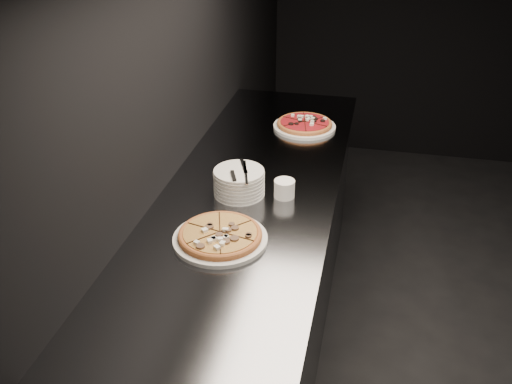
% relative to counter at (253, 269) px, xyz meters
% --- Properties ---
extents(wall_left, '(0.02, 5.00, 2.80)m').
position_rel_counter_xyz_m(wall_left, '(-0.37, 0.00, 0.94)').
color(wall_left, black).
rests_on(wall_left, floor).
extents(counter, '(0.74, 2.44, 0.92)m').
position_rel_counter_xyz_m(counter, '(0.00, 0.00, 0.00)').
color(counter, slate).
rests_on(counter, floor).
extents(pizza_mushroom, '(0.38, 0.38, 0.04)m').
position_rel_counter_xyz_m(pizza_mushroom, '(-0.02, -0.45, 0.48)').
color(pizza_mushroom, silver).
rests_on(pizza_mushroom, counter).
extents(pizza_tomato, '(0.37, 0.37, 0.04)m').
position_rel_counter_xyz_m(pizza_tomato, '(0.13, 0.68, 0.48)').
color(pizza_tomato, silver).
rests_on(pizza_tomato, counter).
extents(plate_stack, '(0.21, 0.21, 0.11)m').
position_rel_counter_xyz_m(plate_stack, '(-0.04, -0.09, 0.52)').
color(plate_stack, silver).
rests_on(plate_stack, counter).
extents(cutlery, '(0.08, 0.23, 0.01)m').
position_rel_counter_xyz_m(cutlery, '(-0.03, -0.10, 0.57)').
color(cutlery, '#ADAFB4').
rests_on(cutlery, plate_stack).
extents(ramekin, '(0.09, 0.09, 0.08)m').
position_rel_counter_xyz_m(ramekin, '(0.15, -0.07, 0.50)').
color(ramekin, white).
rests_on(ramekin, counter).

